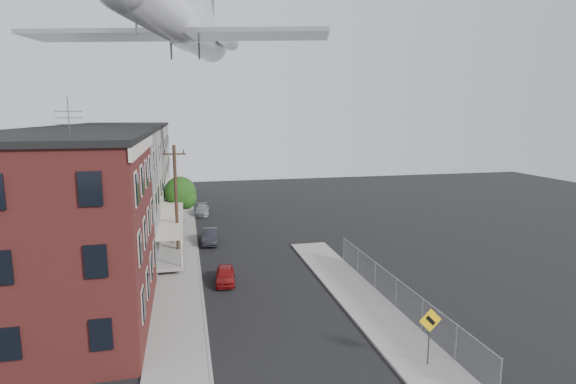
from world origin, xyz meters
name	(u,v)px	position (x,y,z in m)	size (l,w,h in m)	color
ground	(303,370)	(0.00, 0.00, 0.00)	(120.00, 120.00, 0.00)	black
sidewalk_left	(180,237)	(-5.50, 24.00, 0.06)	(3.00, 62.00, 0.12)	gray
sidewalk_right	(365,303)	(5.50, 6.00, 0.06)	(3.00, 26.00, 0.12)	gray
curb_left	(196,236)	(-4.05, 24.00, 0.07)	(0.15, 62.00, 0.14)	gray
curb_right	(343,305)	(4.05, 6.00, 0.07)	(0.15, 26.00, 0.14)	gray
corner_building	(46,234)	(-12.00, 7.00, 5.16)	(10.31, 12.30, 12.15)	#371211
row_house_a	(85,201)	(-11.96, 16.50, 5.13)	(11.98, 7.00, 10.30)	slate
row_house_b	(102,186)	(-11.96, 23.50, 5.13)	(11.98, 7.00, 10.30)	gray
row_house_c	(114,176)	(-11.96, 30.50, 5.13)	(11.98, 7.00, 10.30)	slate
row_house_d	(123,168)	(-11.96, 37.50, 5.13)	(11.98, 7.00, 10.30)	gray
row_house_e	(130,162)	(-11.96, 44.50, 5.13)	(11.98, 7.00, 10.30)	slate
chainlink_fence	(396,293)	(7.00, 5.00, 1.00)	(0.06, 18.06, 1.90)	gray
warning_sign	(430,328)	(5.60, -1.03, 1.88)	(1.10, 0.11, 2.80)	#515156
utility_pole	(176,200)	(-5.60, 18.00, 4.67)	(1.80, 0.26, 9.00)	black
street_tree	(181,194)	(-5.27, 27.92, 3.45)	(3.22, 3.20, 5.20)	black
car_near	(225,275)	(-2.44, 11.43, 0.55)	(1.30, 3.23, 1.10)	maroon
car_mid	(210,236)	(-2.91, 21.41, 0.64)	(1.35, 3.88, 1.28)	black
car_far	(202,210)	(-3.12, 33.40, 0.56)	(1.58, 3.89, 1.13)	gray
airplane	(183,26)	(-4.52, 23.76, 18.86)	(25.17, 28.78, 8.30)	silver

